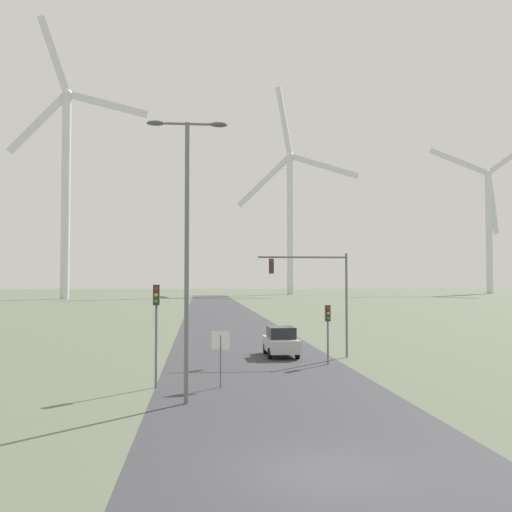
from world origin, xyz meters
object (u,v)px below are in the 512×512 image
(traffic_light_post_near_right, at_px, (328,321))
(wind_turbine_right, at_px, (489,217))
(traffic_light_post_near_left, at_px, (156,313))
(stop_sign_near, at_px, (221,348))
(wind_turbine_center, at_px, (290,206))
(streetlamp, at_px, (187,228))
(car_approaching, at_px, (281,342))
(traffic_light_mast_overhead, at_px, (316,282))
(wind_turbine_left, at_px, (66,173))

(traffic_light_post_near_right, height_order, wind_turbine_right, wind_turbine_right)
(traffic_light_post_near_left, bearing_deg, stop_sign_near, -2.67)
(traffic_light_post_near_right, height_order, wind_turbine_center, wind_turbine_center)
(streetlamp, xyz_separation_m, car_approaching, (5.52, 13.66, -5.82))
(wind_turbine_center, bearing_deg, streetlamp, -100.03)
(stop_sign_near, distance_m, traffic_light_mast_overhead, 11.60)
(traffic_light_post_near_left, bearing_deg, streetlamp, -68.25)
(traffic_light_mast_overhead, height_order, wind_turbine_center, wind_turbine_center)
(wind_turbine_left, height_order, wind_turbine_center, wind_turbine_left)
(traffic_light_post_near_left, relative_size, car_approaching, 1.09)
(traffic_light_post_near_right, distance_m, wind_turbine_left, 128.45)
(traffic_light_post_near_right, height_order, wind_turbine_left, wind_turbine_left)
(traffic_light_mast_overhead, distance_m, wind_turbine_right, 186.00)
(traffic_light_post_near_left, xyz_separation_m, traffic_light_mast_overhead, (8.96, 9.29, 1.31))
(traffic_light_mast_overhead, distance_m, car_approaching, 4.30)
(traffic_light_post_near_right, distance_m, traffic_light_mast_overhead, 3.58)
(car_approaching, bearing_deg, stop_sign_near, -111.67)
(traffic_light_post_near_left, distance_m, traffic_light_mast_overhead, 12.97)
(wind_turbine_center, relative_size, wind_turbine_right, 1.26)
(car_approaching, height_order, wind_turbine_right, wind_turbine_right)
(wind_turbine_left, bearing_deg, car_approaching, -71.58)
(wind_turbine_left, bearing_deg, streetlamp, -75.72)
(streetlamp, bearing_deg, traffic_light_mast_overhead, 59.42)
(traffic_light_post_near_right, bearing_deg, wind_turbine_left, 108.81)
(stop_sign_near, distance_m, wind_turbine_left, 132.95)
(stop_sign_near, height_order, traffic_light_post_near_left, traffic_light_post_near_left)
(streetlamp, height_order, traffic_light_post_near_left, streetlamp)
(wind_turbine_right, bearing_deg, wind_turbine_left, -161.33)
(wind_turbine_center, bearing_deg, stop_sign_near, -99.75)
(wind_turbine_center, bearing_deg, wind_turbine_right, 2.93)
(wind_turbine_left, bearing_deg, traffic_light_post_near_right, -71.19)
(traffic_light_mast_overhead, xyz_separation_m, wind_turbine_center, (22.41, 156.71, 24.13))
(streetlamp, distance_m, traffic_light_mast_overhead, 15.01)
(stop_sign_near, height_order, wind_turbine_left, wind_turbine_left)
(traffic_light_mast_overhead, height_order, wind_turbine_left, wind_turbine_left)
(traffic_light_mast_overhead, height_order, car_approaching, traffic_light_mast_overhead)
(traffic_light_post_near_left, relative_size, traffic_light_mast_overhead, 0.71)
(traffic_light_post_near_right, relative_size, car_approaching, 0.80)
(traffic_light_post_near_left, distance_m, wind_turbine_left, 131.79)
(traffic_light_mast_overhead, bearing_deg, traffic_light_post_near_left, -133.96)
(wind_turbine_left, bearing_deg, wind_turbine_center, 33.25)
(streetlamp, relative_size, stop_sign_near, 4.42)
(streetlamp, distance_m, car_approaching, 15.84)
(streetlamp, xyz_separation_m, traffic_light_post_near_right, (7.67, 9.94, -4.30))
(traffic_light_post_near_left, height_order, traffic_light_post_near_right, traffic_light_post_near_left)
(car_approaching, distance_m, wind_turbine_center, 160.18)
(traffic_light_post_near_left, distance_m, car_approaching, 12.51)
(stop_sign_near, bearing_deg, traffic_light_mast_overhead, 56.95)
(wind_turbine_left, distance_m, wind_turbine_right, 139.57)
(streetlamp, bearing_deg, wind_turbine_right, 60.12)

